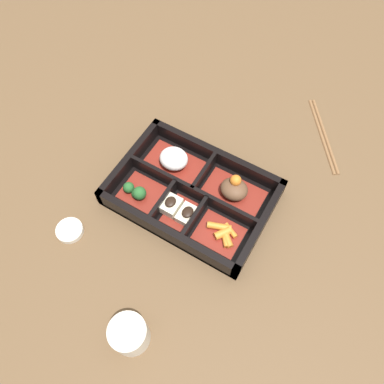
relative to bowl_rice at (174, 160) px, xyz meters
The scene contains 11 objects.
ground_plane 0.09m from the bowl_rice, 32.57° to the right, with size 3.00×3.00×0.00m, color brown.
bento_base 0.09m from the bowl_rice, 32.57° to the right, with size 0.32×0.22×0.01m.
bento_rim 0.09m from the bowl_rice, 33.80° to the right, with size 0.32×0.22×0.05m.
bowl_rice is the anchor object (origin of this frame).
bowl_stew 0.15m from the bowl_rice, ahead, with size 0.13×0.08×0.05m.
bowl_greens 0.10m from the bowl_rice, 103.08° to the right, with size 0.09×0.07×0.03m.
bowl_tofu 0.12m from the bowl_rice, 53.50° to the right, with size 0.08×0.07×0.04m.
bowl_carrots 0.19m from the bowl_rice, 29.22° to the right, with size 0.09×0.07×0.02m.
tea_cup 0.36m from the bowl_rice, 69.96° to the right, with size 0.06×0.06×0.07m.
chopsticks 0.36m from the bowl_rice, 44.74° to the left, with size 0.14×0.18×0.01m.
sauce_dish 0.26m from the bowl_rice, 112.61° to the right, with size 0.05×0.05×0.01m.
Camera 1 is at (0.19, -0.32, 0.70)m, focal length 35.00 mm.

